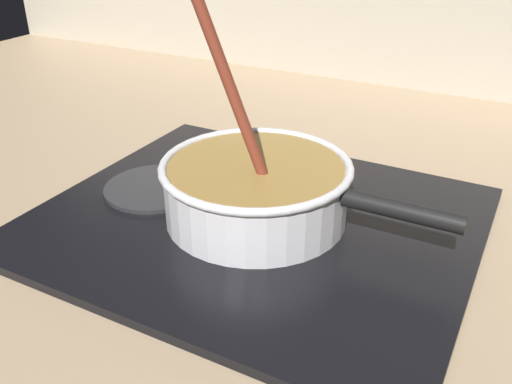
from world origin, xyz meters
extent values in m
cube|color=#9E8466|center=(0.00, 0.00, -0.02)|extent=(2.40, 1.60, 0.04)
cube|color=black|center=(-0.01, 0.09, 0.01)|extent=(0.56, 0.48, 0.01)
torus|color=#592D0C|center=(-0.01, 0.09, 0.02)|extent=(0.18, 0.18, 0.01)
cylinder|color=#262628|center=(-0.18, 0.09, 0.01)|extent=(0.15, 0.15, 0.01)
cylinder|color=silver|center=(-0.01, 0.09, 0.05)|extent=(0.24, 0.24, 0.08)
cylinder|color=olive|center=(-0.01, 0.09, 0.05)|extent=(0.23, 0.23, 0.07)
torus|color=silver|center=(-0.01, 0.09, 0.09)|extent=(0.25, 0.25, 0.01)
cylinder|color=black|center=(0.18, 0.09, 0.07)|extent=(0.14, 0.02, 0.02)
cylinder|color=beige|center=(0.03, 0.07, 0.08)|extent=(0.03, 0.03, 0.01)
cylinder|color=#E5CC7A|center=(-0.10, 0.06, 0.08)|extent=(0.04, 0.04, 0.01)
cylinder|color=beige|center=(-0.06, 0.07, 0.08)|extent=(0.03, 0.03, 0.01)
cylinder|color=#EDD88C|center=(-0.01, 0.06, 0.08)|extent=(0.03, 0.03, 0.01)
cylinder|color=#E5CC7A|center=(0.04, 0.13, 0.08)|extent=(0.04, 0.04, 0.01)
cylinder|color=#E5CC7A|center=(-0.08, 0.12, 0.08)|extent=(0.03, 0.03, 0.01)
cylinder|color=#E5CC7A|center=(-0.03, 0.10, 0.08)|extent=(0.03, 0.03, 0.01)
cylinder|color=maroon|center=(-0.03, 0.06, 0.21)|extent=(0.11, 0.05, 0.27)
cube|color=brown|center=(0.01, 0.07, 0.07)|extent=(0.05, 0.04, 0.01)
camera|label=1|loc=(0.29, -0.48, 0.39)|focal=39.30mm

